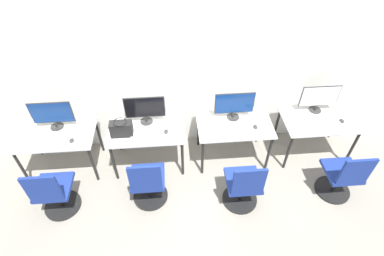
{
  "coord_description": "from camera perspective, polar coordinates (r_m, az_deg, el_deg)",
  "views": [
    {
      "loc": [
        -0.24,
        -2.75,
        3.59
      ],
      "look_at": [
        0.0,
        0.14,
        0.85
      ],
      "focal_mm": 28.0,
      "sensor_mm": 36.0,
      "label": 1
    }
  ],
  "objects": [
    {
      "name": "monitor_far_left",
      "position": [
        4.49,
        -25.11,
        2.4
      ],
      "size": [
        0.56,
        0.18,
        0.43
      ],
      "color": "#2D2D2D",
      "rests_on": "desk_far_left"
    },
    {
      "name": "keyboard_right",
      "position": [
        4.25,
        8.34,
        0.13
      ],
      "size": [
        0.41,
        0.16,
        0.02
      ],
      "color": "silver",
      "rests_on": "desk_right"
    },
    {
      "name": "mouse_far_left",
      "position": [
        4.32,
        -21.95,
        -2.21
      ],
      "size": [
        0.06,
        0.09,
        0.03
      ],
      "color": "#333333",
      "rests_on": "desk_far_left"
    },
    {
      "name": "office_chair_far_right",
      "position": [
        4.52,
        26.67,
        -8.43
      ],
      "size": [
        0.48,
        0.48,
        0.9
      ],
      "color": "black",
      "rests_on": "ground_plane"
    },
    {
      "name": "office_chair_left",
      "position": [
        4.03,
        -8.37,
        -10.47
      ],
      "size": [
        0.48,
        0.48,
        0.9
      ],
      "color": "black",
      "rests_on": "ground_plane"
    },
    {
      "name": "mouse_left",
      "position": [
        4.15,
        -4.95,
        -0.66
      ],
      "size": [
        0.06,
        0.09,
        0.03
      ],
      "color": "#333333",
      "rests_on": "desk_left"
    },
    {
      "name": "office_chair_right",
      "position": [
        4.01,
        9.74,
        -11.03
      ],
      "size": [
        0.48,
        0.48,
        0.9
      ],
      "color": "black",
      "rests_on": "ground_plane"
    },
    {
      "name": "desk_right",
      "position": [
        4.37,
        8.0,
        0.12
      ],
      "size": [
        1.07,
        0.69,
        0.7
      ],
      "color": "silver",
      "rests_on": "ground_plane"
    },
    {
      "name": "mouse_right",
      "position": [
        4.3,
        12.01,
        0.23
      ],
      "size": [
        0.06,
        0.09,
        0.03
      ],
      "color": "#333333",
      "rests_on": "desk_right"
    },
    {
      "name": "keyboard_left",
      "position": [
        4.16,
        -8.75,
        -1.02
      ],
      "size": [
        0.41,
        0.16,
        0.02
      ],
      "color": "silver",
      "rests_on": "desk_left"
    },
    {
      "name": "desk_far_right",
      "position": [
        4.78,
        22.88,
        0.94
      ],
      "size": [
        1.07,
        0.69,
        0.7
      ],
      "color": "silver",
      "rests_on": "ground_plane"
    },
    {
      "name": "handbag",
      "position": [
        4.14,
        -13.3,
        -0.11
      ],
      "size": [
        0.3,
        0.18,
        0.25
      ],
      "color": "black",
      "rests_on": "desk_left"
    },
    {
      "name": "keyboard_far_right",
      "position": [
        4.66,
        23.66,
        0.85
      ],
      "size": [
        0.41,
        0.16,
        0.02
      ],
      "color": "silver",
      "rests_on": "desk_far_right"
    },
    {
      "name": "office_chair_far_left",
      "position": [
        4.27,
        -24.78,
        -11.28
      ],
      "size": [
        0.48,
        0.48,
        0.9
      ],
      "color": "black",
      "rests_on": "ground_plane"
    },
    {
      "name": "mouse_far_right",
      "position": [
        4.81,
        26.68,
        1.25
      ],
      "size": [
        0.06,
        0.09,
        0.03
      ],
      "color": "#333333",
      "rests_on": "desk_far_right"
    },
    {
      "name": "monitor_far_right",
      "position": [
        4.72,
        23.08,
        5.34
      ],
      "size": [
        0.56,
        0.18,
        0.43
      ],
      "color": "#2D2D2D",
      "rests_on": "desk_far_right"
    },
    {
      "name": "keyboard_far_left",
      "position": [
        4.43,
        -25.13,
        -2.24
      ],
      "size": [
        0.41,
        0.16,
        0.02
      ],
      "color": "silver",
      "rests_on": "desk_far_left"
    },
    {
      "name": "desk_far_left",
      "position": [
        4.59,
        -24.34,
        -1.64
      ],
      "size": [
        1.07,
        0.69,
        0.7
      ],
      "color": "silver",
      "rests_on": "ground_plane"
    },
    {
      "name": "monitor_left",
      "position": [
        4.2,
        -8.96,
        3.62
      ],
      "size": [
        0.56,
        0.18,
        0.43
      ],
      "color": "#2D2D2D",
      "rests_on": "desk_left"
    },
    {
      "name": "ground_plane",
      "position": [
        4.53,
        0.14,
        -9.06
      ],
      "size": [
        20.0,
        20.0,
        0.0
      ],
      "primitive_type": "plane",
      "color": "gray"
    },
    {
      "name": "desk_left",
      "position": [
        4.31,
        -8.58,
        -0.81
      ],
      "size": [
        1.07,
        0.69,
        0.7
      ],
      "color": "silver",
      "rests_on": "ground_plane"
    },
    {
      "name": "monitor_right",
      "position": [
        4.26,
        8.09,
        4.41
      ],
      "size": [
        0.56,
        0.18,
        0.43
      ],
      "color": "#2D2D2D",
      "rests_on": "desk_right"
    },
    {
      "name": "wall_back",
      "position": [
        4.19,
        -0.77,
        11.84
      ],
      "size": [
        12.0,
        0.05,
        2.8
      ],
      "color": "silver",
      "rests_on": "ground_plane"
    }
  ]
}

